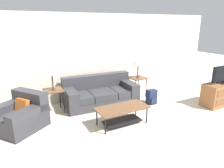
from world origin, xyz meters
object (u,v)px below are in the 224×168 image
(side_table_right, at_px, (138,79))
(couch, at_px, (100,94))
(tv_console, at_px, (221,94))
(side_table_left, at_px, (53,92))
(backpack, at_px, (152,97))
(armchair, at_px, (21,116))
(coffee_table, at_px, (122,112))
(table_lamp_left, at_px, (52,71))
(table_lamp_right, at_px, (138,62))

(side_table_right, bearing_deg, couch, -179.38)
(tv_console, bearing_deg, side_table_left, 158.54)
(couch, distance_m, backpack, 1.53)
(couch, xyz_separation_m, backpack, (1.33, -0.75, -0.08))
(side_table_left, bearing_deg, tv_console, -21.46)
(armchair, xyz_separation_m, tv_console, (5.32, -1.24, 0.04))
(armchair, distance_m, tv_console, 5.46)
(armchair, xyz_separation_m, coffee_table, (2.13, -0.93, 0.04))
(coffee_table, distance_m, tv_console, 3.20)
(side_table_right, bearing_deg, backpack, -90.74)
(tv_console, bearing_deg, table_lamp_left, 158.54)
(coffee_table, xyz_separation_m, side_table_left, (-1.26, 1.44, 0.24))
(tv_console, relative_size, backpack, 2.87)
(backpack, bearing_deg, table_lamp_left, 164.08)
(side_table_left, relative_size, table_lamp_left, 1.00)
(side_table_right, xyz_separation_m, table_lamp_right, (0.00, 0.00, 0.58))
(table_lamp_right, bearing_deg, armchair, -171.88)
(armchair, relative_size, table_lamp_right, 2.11)
(armchair, relative_size, backpack, 3.09)
(side_table_right, distance_m, table_lamp_right, 0.58)
(armchair, height_order, side_table_right, armchair)
(coffee_table, relative_size, table_lamp_right, 1.93)
(armchair, xyz_separation_m, table_lamp_left, (0.87, 0.51, 0.85))
(couch, xyz_separation_m, coffee_table, (-0.09, -1.42, 0.03))
(armchair, xyz_separation_m, side_table_left, (0.87, 0.51, 0.27))
(armchair, height_order, table_lamp_left, table_lamp_left)
(table_lamp_left, relative_size, backpack, 1.46)
(side_table_right, height_order, table_lamp_right, table_lamp_right)
(coffee_table, xyz_separation_m, table_lamp_left, (-1.26, 1.44, 0.82))
(backpack, bearing_deg, table_lamp_right, 89.26)
(side_table_left, distance_m, table_lamp_left, 0.58)
(armchair, bearing_deg, couch, 12.55)
(side_table_left, bearing_deg, armchair, -149.70)
(table_lamp_left, bearing_deg, side_table_right, -0.00)
(armchair, relative_size, coffee_table, 1.09)
(couch, xyz_separation_m, table_lamp_right, (1.34, 0.01, 0.85))
(table_lamp_left, height_order, table_lamp_right, same)
(table_lamp_right, height_order, backpack, table_lamp_right)
(table_lamp_left, xyz_separation_m, backpack, (2.68, -0.76, -0.93))
(coffee_table, distance_m, table_lamp_left, 2.08)
(table_lamp_left, distance_m, tv_console, 4.85)
(side_table_right, height_order, table_lamp_left, table_lamp_left)
(backpack, bearing_deg, side_table_right, 89.26)
(couch, distance_m, table_lamp_right, 1.59)
(coffee_table, xyz_separation_m, side_table_right, (1.43, 1.44, 0.24))
(armchair, distance_m, table_lamp_left, 1.32)
(side_table_right, distance_m, tv_console, 2.49)
(coffee_table, xyz_separation_m, backpack, (1.42, 0.67, -0.11))
(side_table_right, relative_size, table_lamp_right, 1.00)
(side_table_left, relative_size, table_lamp_right, 1.00)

